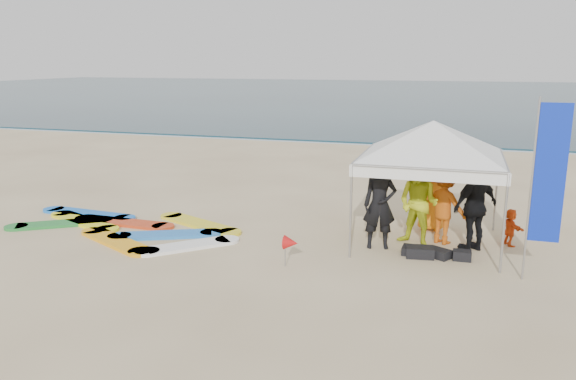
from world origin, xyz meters
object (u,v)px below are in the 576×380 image
(person_yellow, at_px, (418,203))
(person_black_b, at_px, (475,206))
(person_orange_b, at_px, (432,197))
(marker_pennant, at_px, (291,243))
(surfboard_spread, at_px, (126,227))
(person_black_a, at_px, (380,205))
(feather_flag, at_px, (548,176))
(canopy_tent, at_px, (434,121))
(person_orange_a, at_px, (445,205))
(person_seated, at_px, (510,227))

(person_yellow, bearing_deg, person_black_b, 21.85)
(person_yellow, bearing_deg, person_orange_b, 101.76)
(person_yellow, relative_size, marker_pennant, 2.95)
(marker_pennant, bearing_deg, surfboard_spread, 164.34)
(person_black_a, height_order, feather_flag, feather_flag)
(canopy_tent, height_order, feather_flag, feather_flag)
(marker_pennant, bearing_deg, person_orange_a, 41.23)
(canopy_tent, xyz_separation_m, marker_pennant, (-2.45, -2.34, -2.20))
(person_black_b, distance_m, marker_pennant, 4.03)
(surfboard_spread, bearing_deg, person_seated, 9.20)
(person_yellow, relative_size, person_orange_a, 1.10)
(marker_pennant, bearing_deg, person_black_b, 31.78)
(person_seated, bearing_deg, marker_pennant, 98.55)
(feather_flag, relative_size, marker_pennant, 5.25)
(person_orange_a, xyz_separation_m, person_seated, (1.40, 0.25, -0.45))
(person_orange_b, bearing_deg, person_orange_a, 108.30)
(person_orange_b, bearing_deg, person_black_b, 126.40)
(person_yellow, distance_m, person_black_b, 1.17)
(canopy_tent, xyz_separation_m, feather_flag, (2.08, -1.66, -0.73))
(person_black_b, bearing_deg, person_black_a, -32.41)
(person_yellow, height_order, marker_pennant, person_yellow)
(person_black_a, xyz_separation_m, person_orange_b, (1.00, 1.66, -0.15))
(person_black_b, relative_size, surfboard_spread, 0.34)
(feather_flag, bearing_deg, surfboard_spread, 176.22)
(person_black_a, distance_m, person_yellow, 0.88)
(person_orange_b, height_order, person_seated, person_orange_b)
(person_yellow, xyz_separation_m, marker_pennant, (-2.23, -2.11, -0.45))
(person_orange_a, xyz_separation_m, person_orange_b, (-0.32, 0.92, -0.05))
(person_orange_a, height_order, surfboard_spread, person_orange_a)
(person_black_b, xyz_separation_m, marker_pennant, (-3.40, -2.11, -0.47))
(person_black_a, xyz_separation_m, person_orange_a, (1.32, 0.74, -0.10))
(person_yellow, xyz_separation_m, surfboard_spread, (-6.78, -0.84, -0.91))
(person_black_b, bearing_deg, feather_flag, 83.50)
(person_black_b, xyz_separation_m, canopy_tent, (-0.96, 0.23, 1.73))
(person_orange_b, height_order, surfboard_spread, person_orange_b)
(person_seated, distance_m, feather_flag, 2.57)
(person_orange_a, relative_size, person_black_b, 0.89)
(person_seated, xyz_separation_m, marker_pennant, (-4.18, -2.69, 0.08))
(person_seated, bearing_deg, person_yellow, 82.22)
(feather_flag, bearing_deg, person_yellow, 147.85)
(person_orange_a, distance_m, surfboard_spread, 7.46)
(person_seated, bearing_deg, person_orange_a, 76.04)
(person_black_a, relative_size, surfboard_spread, 0.34)
(person_black_a, height_order, marker_pennant, person_black_a)
(canopy_tent, height_order, marker_pennant, canopy_tent)
(person_black_b, height_order, marker_pennant, person_black_b)
(person_yellow, bearing_deg, person_orange_a, 52.61)
(person_yellow, distance_m, canopy_tent, 1.79)
(person_yellow, height_order, person_seated, person_yellow)
(canopy_tent, bearing_deg, person_orange_b, 89.16)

